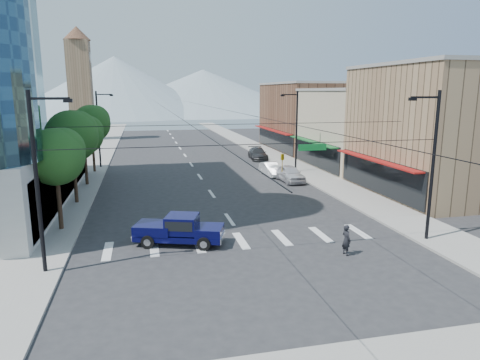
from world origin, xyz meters
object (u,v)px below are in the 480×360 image
Objects in this scene: pickup_truck at (179,229)px; parked_car_far at (258,154)px; pedestrian at (346,240)px; parked_car_near at (290,174)px; parked_car_mid at (271,169)px.

pickup_truck reaches higher than parked_car_far.
pedestrian reaches higher than parked_car_near.
pickup_truck is 1.31× the size of parked_car_mid.
parked_car_near is 0.91× the size of parked_car_far.
parked_car_near is at bearing 70.36° from pickup_truck.
pedestrian is at bearing -98.74° from parked_car_mid.
parked_car_mid is at bearing -92.60° from parked_car_far.
parked_car_mid is (2.62, 22.96, -0.17)m from pedestrian.
pickup_truck is at bearing -131.24° from parked_car_near.
parked_car_near is 14.78m from parked_car_far.
parked_car_far is (4.22, 34.28, -0.11)m from pedestrian.
pickup_truck is at bearing 56.43° from pedestrian.
pedestrian is (8.90, -3.77, -0.06)m from pickup_truck.
parked_car_near is at bearing -87.16° from parked_car_far.
pickup_truck is 1.17× the size of parked_car_near.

